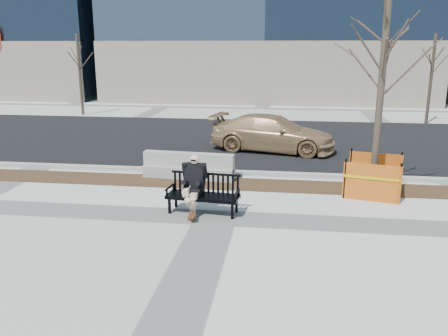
{
  "coord_description": "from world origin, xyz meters",
  "views": [
    {
      "loc": [
        1.46,
        -9.48,
        3.71
      ],
      "look_at": [
        0.06,
        0.87,
        0.92
      ],
      "focal_mm": 36.79,
      "sensor_mm": 36.0,
      "label": 1
    }
  ],
  "objects": [
    {
      "name": "bench",
      "position": [
        -0.34,
        0.27,
        0.0
      ],
      "size": [
        1.74,
        0.78,
        0.9
      ],
      "primitive_type": null,
      "rotation": [
        0.0,
        0.0,
        -0.11
      ],
      "color": "black",
      "rests_on": "ground"
    },
    {
      "name": "sedan",
      "position": [
        1.02,
        6.96,
        0.0
      ],
      "size": [
        4.74,
        2.67,
        1.3
      ],
      "primitive_type": "imported",
      "rotation": [
        0.0,
        0.0,
        1.37
      ],
      "color": "#A27C54",
      "rests_on": "ground"
    },
    {
      "name": "tree_fence",
      "position": [
        3.74,
        2.24,
        0.0
      ],
      "size": [
        2.47,
        2.47,
        5.12
      ],
      "primitive_type": null,
      "rotation": [
        0.0,
        0.0,
        -0.23
      ],
      "color": "orange",
      "rests_on": "ground"
    },
    {
      "name": "far_tree_left",
      "position": [
        -9.72,
        14.64,
        0.0
      ],
      "size": [
        1.86,
        1.86,
        4.68
      ],
      "primitive_type": null,
      "rotation": [
        0.0,
        0.0,
        0.07
      ],
      "color": "#483A2E",
      "rests_on": "ground"
    },
    {
      "name": "curb",
      "position": [
        0.0,
        3.55,
        0.06
      ],
      "size": [
        60.0,
        0.25,
        0.12
      ],
      "primitive_type": "cube",
      "color": "#9E9B93",
      "rests_on": "ground"
    },
    {
      "name": "ground",
      "position": [
        0.0,
        0.0,
        0.0
      ],
      "size": [
        120.0,
        120.0,
        0.0
      ],
      "primitive_type": "plane",
      "color": "beige",
      "rests_on": "ground"
    },
    {
      "name": "mulch_strip",
      "position": [
        0.0,
        2.6,
        0.0
      ],
      "size": [
        40.0,
        1.2,
        0.02
      ],
      "primitive_type": "cube",
      "color": "#47301C",
      "rests_on": "ground"
    },
    {
      "name": "asphalt_street",
      "position": [
        0.0,
        8.8,
        0.0
      ],
      "size": [
        60.0,
        10.4,
        0.01
      ],
      "primitive_type": "cube",
      "color": "black",
      "rests_on": "ground"
    },
    {
      "name": "far_tree_right",
      "position": [
        8.34,
        14.1,
        0.0
      ],
      "size": [
        2.01,
        2.01,
        4.61
      ],
      "primitive_type": null,
      "rotation": [
        0.0,
        0.0,
        -0.2
      ],
      "color": "#403529",
      "rests_on": "ground"
    },
    {
      "name": "jersey_barrier_left",
      "position": [
        -1.26,
        3.02,
        0.0
      ],
      "size": [
        2.68,
        0.74,
        0.76
      ],
      "primitive_type": null,
      "rotation": [
        0.0,
        0.0,
        -0.08
      ],
      "color": "#98968E",
      "rests_on": "ground"
    },
    {
      "name": "seated_man",
      "position": [
        -0.57,
        0.34,
        0.0
      ],
      "size": [
        0.67,
        1.01,
        1.33
      ],
      "primitive_type": null,
      "rotation": [
        0.0,
        0.0,
        -0.11
      ],
      "color": "black",
      "rests_on": "ground"
    }
  ]
}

